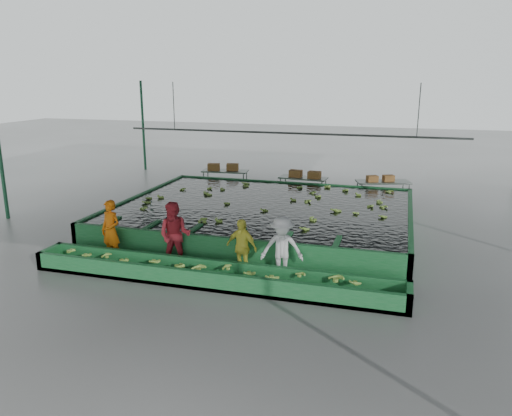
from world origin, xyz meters
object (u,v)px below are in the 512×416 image
(worker_a, at_px, (111,231))
(packing_table_left, at_px, (225,180))
(flotation_tank, at_px, (264,216))
(worker_c, at_px, (241,247))
(packing_table_right, at_px, (382,193))
(sorting_trough, at_px, (211,275))
(worker_d, at_px, (282,248))
(box_stack_right, at_px, (380,181))
(packing_table_mid, at_px, (303,188))
(box_stack_left, at_px, (223,170))
(worker_b, at_px, (175,235))
(box_stack_mid, at_px, (305,177))

(worker_a, distance_m, packing_table_left, 9.66)
(flotation_tank, bearing_deg, packing_table_left, 122.33)
(packing_table_left, bearing_deg, worker_c, -67.72)
(packing_table_right, bearing_deg, sorting_trough, -111.34)
(worker_d, bearing_deg, packing_table_left, 105.21)
(worker_a, distance_m, box_stack_right, 11.46)
(sorting_trough, relative_size, packing_table_mid, 4.83)
(packing_table_mid, bearing_deg, worker_c, -89.09)
(worker_a, bearing_deg, box_stack_left, 104.55)
(sorting_trough, height_order, worker_d, worker_d)
(worker_b, distance_m, worker_d, 3.06)
(box_stack_right, bearing_deg, worker_d, -102.83)
(box_stack_mid, distance_m, box_stack_right, 3.22)
(worker_b, height_order, packing_table_mid, worker_b)
(flotation_tank, relative_size, box_stack_left, 6.96)
(worker_d, height_order, box_stack_mid, worker_d)
(worker_d, xyz_separation_m, packing_table_right, (2.16, 9.04, -0.37))
(packing_table_right, xyz_separation_m, box_stack_right, (-0.12, -0.07, 0.50))
(box_stack_right, bearing_deg, packing_table_left, 174.53)
(worker_d, bearing_deg, packing_table_right, 64.05)
(box_stack_mid, bearing_deg, worker_a, -113.21)
(worker_d, xyz_separation_m, packing_table_mid, (-1.26, 9.18, -0.40))
(worker_a, xyz_separation_m, worker_b, (2.03, 0.00, 0.04))
(box_stack_left, bearing_deg, box_stack_mid, -7.25)
(sorting_trough, xyz_separation_m, worker_c, (0.57, 0.80, 0.54))
(worker_d, distance_m, box_stack_mid, 9.21)
(sorting_trough, xyz_separation_m, box_stack_left, (-3.48, 10.44, 0.71))
(sorting_trough, relative_size, box_stack_mid, 7.22)
(worker_c, relative_size, packing_table_mid, 0.76)
(worker_a, distance_m, packing_table_right, 11.60)
(sorting_trough, distance_m, packing_table_mid, 9.99)
(sorting_trough, bearing_deg, worker_d, 25.44)
(packing_table_right, relative_size, box_stack_left, 1.52)
(sorting_trough, distance_m, box_stack_right, 10.48)
(sorting_trough, bearing_deg, worker_a, 166.78)
(sorting_trough, relative_size, worker_c, 6.32)
(worker_a, relative_size, packing_table_left, 0.85)
(flotation_tank, distance_m, packing_table_mid, 4.90)
(sorting_trough, height_order, worker_b, worker_b)
(packing_table_left, distance_m, box_stack_mid, 3.95)
(flotation_tank, distance_m, box_stack_right, 6.00)
(flotation_tank, xyz_separation_m, worker_d, (1.68, -4.30, 0.42))
(packing_table_right, distance_m, box_stack_right, 0.52)
(worker_c, distance_m, packing_table_mid, 9.18)
(packing_table_mid, relative_size, box_stack_mid, 1.50)
(sorting_trough, xyz_separation_m, box_stack_right, (3.72, 9.77, 0.75))
(packing_table_left, height_order, packing_table_right, packing_table_right)
(packing_table_mid, xyz_separation_m, box_stack_right, (3.30, -0.21, 0.52))
(flotation_tank, bearing_deg, packing_table_mid, 85.04)
(worker_d, distance_m, packing_table_right, 9.30)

